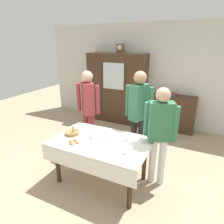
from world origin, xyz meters
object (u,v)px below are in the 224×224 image
(tea_cup_mid_left, at_px, (93,137))
(spoon_far_right, at_px, (120,138))
(pastry_plate, at_px, (74,143))
(tea_cup_near_left, at_px, (107,136))
(tea_cup_mid_right, at_px, (141,141))
(bread_basket, at_px, (72,132))
(tea_cup_far_right, at_px, (126,140))
(dining_table, at_px, (100,148))
(tea_cup_front_edge, at_px, (90,130))
(book_stack, at_px, (174,94))
(person_behind_table_right, at_px, (139,108))
(person_by_cabinet, at_px, (160,129))
(spoon_mid_right, at_px, (114,144))
(person_near_right_end, at_px, (88,104))
(mantel_clock, at_px, (120,48))
(wall_cabinet, at_px, (117,89))
(tea_cup_near_right, at_px, (125,152))
(spoon_near_left, at_px, (101,153))
(bookshelf_low, at_px, (172,113))

(tea_cup_mid_left, distance_m, spoon_far_right, 0.45)
(tea_cup_mid_left, distance_m, pastry_plate, 0.32)
(tea_cup_near_left, relative_size, tea_cup_mid_right, 1.00)
(bread_basket, relative_size, spoon_far_right, 2.02)
(tea_cup_far_right, bearing_deg, pastry_plate, -148.99)
(dining_table, bearing_deg, tea_cup_front_edge, 143.26)
(book_stack, relative_size, person_behind_table_right, 0.12)
(book_stack, bearing_deg, spoon_far_right, -100.19)
(dining_table, height_order, person_behind_table_right, person_behind_table_right)
(spoon_far_right, xyz_separation_m, person_by_cabinet, (0.59, 0.14, 0.22))
(spoon_mid_right, bearing_deg, tea_cup_mid_right, 34.58)
(bread_basket, bearing_deg, person_near_right_end, 102.11)
(tea_cup_mid_left, relative_size, spoon_mid_right, 1.09)
(tea_cup_near_left, bearing_deg, mantel_clock, 109.06)
(wall_cabinet, distance_m, tea_cup_far_right, 2.72)
(tea_cup_near_right, distance_m, spoon_mid_right, 0.29)
(wall_cabinet, distance_m, tea_cup_near_left, 2.61)
(dining_table, height_order, spoon_near_left, spoon_near_left)
(tea_cup_far_right, height_order, tea_cup_front_edge, same)
(person_by_cabinet, bearing_deg, dining_table, -154.40)
(bread_basket, distance_m, person_near_right_end, 0.83)
(wall_cabinet, relative_size, tea_cup_mid_right, 14.90)
(dining_table, bearing_deg, book_stack, 75.85)
(tea_cup_far_right, bearing_deg, tea_cup_mid_left, -165.17)
(tea_cup_far_right, height_order, person_near_right_end, person_near_right_end)
(tea_cup_front_edge, height_order, tea_cup_near_right, same)
(tea_cup_near_right, distance_m, pastry_plate, 0.82)
(wall_cabinet, xyz_separation_m, bread_basket, (0.36, -2.57, -0.18))
(tea_cup_near_right, bearing_deg, person_behind_table_right, 99.34)
(spoon_near_left, bearing_deg, tea_cup_front_edge, 134.32)
(dining_table, distance_m, person_by_cabinet, 0.98)
(tea_cup_front_edge, height_order, spoon_far_right, tea_cup_front_edge)
(tea_cup_near_left, xyz_separation_m, spoon_far_right, (0.20, 0.10, -0.02))
(tea_cup_far_right, height_order, pastry_plate, tea_cup_far_right)
(person_near_right_end, bearing_deg, tea_cup_near_right, -38.25)
(person_near_right_end, bearing_deg, spoon_far_right, -29.54)
(dining_table, distance_m, book_stack, 2.74)
(wall_cabinet, bearing_deg, spoon_far_right, -63.96)
(spoon_far_right, distance_m, person_near_right_end, 1.13)
(book_stack, xyz_separation_m, tea_cup_near_left, (-0.63, -2.48, -0.19))
(tea_cup_far_right, bearing_deg, person_behind_table_right, 93.95)
(dining_table, distance_m, wall_cabinet, 2.76)
(book_stack, bearing_deg, bread_basket, -114.76)
(bread_basket, bearing_deg, dining_table, -2.13)
(tea_cup_near_right, bearing_deg, dining_table, 163.28)
(person_by_cabinet, bearing_deg, tea_cup_far_right, -156.16)
(person_behind_table_right, bearing_deg, tea_cup_mid_left, -119.16)
(mantel_clock, bearing_deg, tea_cup_mid_left, -75.82)
(tea_cup_near_left, bearing_deg, bookshelf_low, 75.82)
(bookshelf_low, xyz_separation_m, bread_basket, (-1.21, -2.62, 0.32))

